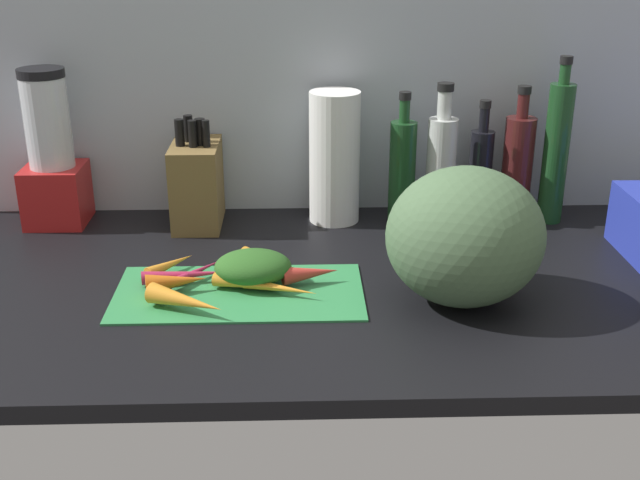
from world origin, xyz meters
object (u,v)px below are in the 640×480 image
Objects in this scene: knife_block at (197,183)px; paper_towel_roll at (335,158)px; cutting_board at (239,292)px; carrot_2 at (280,288)px; bottle_3 at (517,166)px; carrot_0 at (189,275)px; carrot_6 at (187,275)px; carrot_8 at (171,264)px; bottle_1 at (441,167)px; blender_appliance at (52,159)px; bottle_0 at (402,170)px; bottle_4 at (556,151)px; carrot_1 at (249,284)px; winter_squash at (465,237)px; carrot_4 at (185,301)px; carrot_5 at (269,261)px; carrot_7 at (176,281)px; bottle_2 at (480,171)px; carrot_3 at (311,273)px.

paper_towel_roll is (28.98, 1.51, 4.80)cm from knife_block.
paper_towel_roll is at bearing 63.06° from cutting_board.
cutting_board is 7.56cm from carrot_2.
bottle_3 is (39.02, 0.38, -2.28)cm from paper_towel_roll.
carrot_0 is at bearing -153.86° from bottle_3.
carrot_6 reaches higher than carrot_8.
blender_appliance is at bearing 178.15° from bottle_1.
bottle_3 reaches higher than carrot_0.
knife_block is at bearing -177.01° from paper_towel_roll.
paper_towel_roll is 0.99× the size of bottle_0.
bottle_4 reaches higher than bottle_1.
bottle_0 reaches higher than carrot_1.
bottle_0 is (-5.49, 38.26, -0.23)cm from winter_squash.
carrot_4 reaches higher than carrot_8.
paper_towel_roll is (11.10, 37.78, 12.11)cm from carrot_2.
carrot_2 is 32.36cm from winter_squash.
carrot_6 is 31.61cm from knife_block.
carrot_0 is 0.60× the size of bottle_0.
blender_appliance reaches higher than carrot_1.
carrot_0 is 43.95cm from paper_towel_roll.
bottle_0 is at bearing 43.64° from carrot_5.
carrot_8 is 0.40× the size of winter_squash.
bottle_4 is (105.17, -2.17, 1.24)cm from blender_appliance.
carrot_5 is 38.96cm from bottle_0.
carrot_5 is 0.39× the size of bottle_1.
bottle_4 is at bearing 29.90° from carrot_4.
blender_appliance reaches higher than paper_towel_roll.
carrot_8 is at bearing 152.76° from carrot_2.
cutting_board is at bearing -116.94° from paper_towel_roll.
carrot_4 is (-15.41, -5.97, 0.78)cm from carrot_2.
carrot_2 is (5.36, -1.28, -0.24)cm from carrot_1.
carrot_4 is 0.39× the size of bottle_4.
carrot_2 is at bearing -124.90° from bottle_0.
bottle_4 is (59.48, 25.81, 12.95)cm from carrot_5.
bottle_2 is (60.37, 37.53, 7.70)cm from carrot_7.
winter_squash is (30.72, -2.08, 9.94)cm from carrot_2.
knife_block is at bearing 126.05° from carrot_3.
cutting_board is 1.31× the size of blender_appliance.
carrot_4 and carrot_7 have the same top height.
carrot_6 is at bearing -46.11° from blender_appliance.
carrot_7 is (-1.31, -3.90, 0.56)cm from carrot_6.
bottle_4 reaches higher than carrot_7.
carrot_0 is 48.63cm from winter_squash.
cutting_board is 10.22cm from carrot_6.
bottle_4 is at bearing 32.02° from carrot_2.
carrot_2 is at bearing -13.48° from cutting_board.
carrot_8 is (-3.63, 4.92, -0.07)cm from carrot_6.
bottle_4 is at bearing 31.08° from carrot_3.
bottle_1 is at bearing 35.61° from carrot_5.
carrot_7 is 62.08cm from bottle_1.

